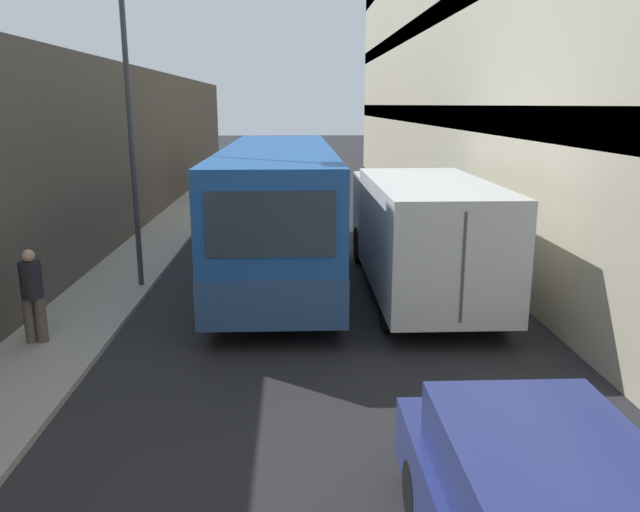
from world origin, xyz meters
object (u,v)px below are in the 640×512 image
(panel_van, at_px, (260,175))
(street_lamp, at_px, (124,34))
(pedestrian, at_px, (32,293))
(box_truck, at_px, (420,229))
(bus, at_px, (279,206))

(panel_van, xyz_separation_m, street_lamp, (-2.05, -14.32, 4.56))
(pedestrian, bearing_deg, box_truck, 22.37)
(box_truck, distance_m, street_lamp, 7.65)
(box_truck, xyz_separation_m, panel_van, (-4.34, 14.84, -0.39))
(bus, relative_size, box_truck, 1.49)
(bus, xyz_separation_m, box_truck, (3.20, -2.10, -0.20))
(bus, relative_size, panel_van, 2.51)
(bus, bearing_deg, street_lamp, -153.79)
(street_lamp, bearing_deg, panel_van, 81.86)
(pedestrian, relative_size, street_lamp, 0.20)
(box_truck, relative_size, street_lamp, 0.92)
(pedestrian, height_order, street_lamp, street_lamp)
(panel_van, relative_size, street_lamp, 0.55)
(bus, distance_m, street_lamp, 5.33)
(box_truck, bearing_deg, bus, 146.76)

